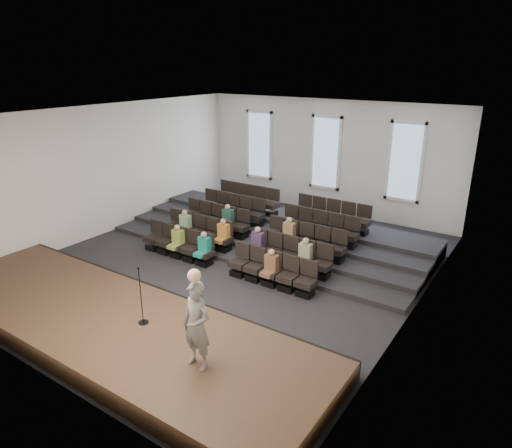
# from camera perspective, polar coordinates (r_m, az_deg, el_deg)

# --- Properties ---
(ground) EXTENTS (14.00, 14.00, 0.00)m
(ground) POSITION_cam_1_polar(r_m,az_deg,el_deg) (15.62, -3.00, -4.96)
(ground) COLOR black
(ground) RESTS_ON ground
(ceiling) EXTENTS (12.00, 14.00, 0.02)m
(ceiling) POSITION_cam_1_polar(r_m,az_deg,el_deg) (14.27, -3.36, 13.64)
(ceiling) COLOR white
(ceiling) RESTS_ON ground
(wall_back) EXTENTS (12.00, 0.04, 5.00)m
(wall_back) POSITION_cam_1_polar(r_m,az_deg,el_deg) (20.63, 8.75, 8.28)
(wall_back) COLOR silver
(wall_back) RESTS_ON ground
(wall_front) EXTENTS (12.00, 0.04, 5.00)m
(wall_front) POSITION_cam_1_polar(r_m,az_deg,el_deg) (10.40, -27.19, -5.33)
(wall_front) COLOR silver
(wall_front) RESTS_ON ground
(wall_left) EXTENTS (0.04, 14.00, 5.00)m
(wall_left) POSITION_cam_1_polar(r_m,az_deg,el_deg) (18.90, -18.02, 6.50)
(wall_left) COLOR silver
(wall_left) RESTS_ON ground
(wall_right) EXTENTS (0.04, 14.00, 5.00)m
(wall_right) POSITION_cam_1_polar(r_m,az_deg,el_deg) (12.27, 19.93, -0.62)
(wall_right) COLOR silver
(wall_right) RESTS_ON ground
(stage) EXTENTS (11.80, 3.60, 0.50)m
(stage) POSITION_cam_1_polar(r_m,az_deg,el_deg) (12.31, -17.69, -11.93)
(stage) COLOR #3E2A1A
(stage) RESTS_ON ground
(stage_lip) EXTENTS (11.80, 0.06, 0.52)m
(stage_lip) POSITION_cam_1_polar(r_m,az_deg,el_deg) (13.29, -11.74, -8.87)
(stage_lip) COLOR black
(stage_lip) RESTS_ON ground
(risers) EXTENTS (11.80, 4.80, 0.60)m
(risers) POSITION_cam_1_polar(r_m,az_deg,el_deg) (17.98, 3.05, -0.88)
(risers) COLOR black
(risers) RESTS_ON ground
(seating_rows) EXTENTS (6.80, 4.70, 1.67)m
(seating_rows) POSITION_cam_1_polar(r_m,az_deg,el_deg) (16.51, 0.16, -0.96)
(seating_rows) COLOR black
(seating_rows) RESTS_ON ground
(windows) EXTENTS (8.44, 0.10, 3.24)m
(windows) POSITION_cam_1_polar(r_m,az_deg,el_deg) (20.53, 8.69, 8.80)
(windows) COLOR white
(windows) RESTS_ON wall_back
(audience) EXTENTS (5.45, 2.64, 1.10)m
(audience) POSITION_cam_1_polar(r_m,az_deg,el_deg) (15.59, -2.55, -1.75)
(audience) COLOR #8CA241
(audience) RESTS_ON seating_rows
(speaker) EXTENTS (0.73, 0.51, 1.92)m
(speaker) POSITION_cam_1_polar(r_m,az_deg,el_deg) (9.54, -7.42, -12.49)
(speaker) COLOR #64615F
(speaker) RESTS_ON stage
(mic_stand) EXTENTS (0.25, 0.25, 1.50)m
(mic_stand) POSITION_cam_1_polar(r_m,az_deg,el_deg) (11.47, -14.07, -9.98)
(mic_stand) COLOR black
(mic_stand) RESTS_ON stage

